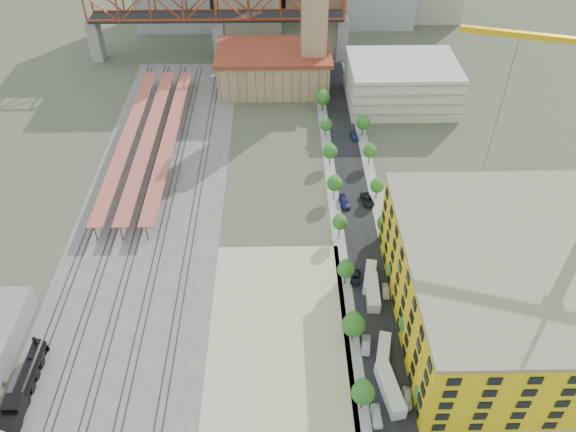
{
  "coord_description": "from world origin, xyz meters",
  "views": [
    {
      "loc": [
        -3.51,
        -93.73,
        91.05
      ],
      "look_at": [
        -1.71,
        1.41,
        10.0
      ],
      "focal_mm": 35.0,
      "sensor_mm": 36.0,
      "label": 1
    }
  ],
  "objects_px": {
    "site_trailer_b": "(383,353)",
    "site_trailer_a": "(390,390)",
    "car_0": "(377,416)",
    "clock_tower": "(315,4)",
    "site_trailer_c": "(372,292)",
    "site_trailer_d": "(370,277)",
    "locomotive": "(22,391)",
    "construction_building": "(513,286)"
  },
  "relations": [
    {
      "from": "site_trailer_b",
      "to": "site_trailer_a",
      "type": "bearing_deg",
      "value": -76.53
    },
    {
      "from": "construction_building",
      "to": "site_trailer_a",
      "type": "relative_size",
      "value": 4.9
    },
    {
      "from": "site_trailer_d",
      "to": "locomotive",
      "type": "bearing_deg",
      "value": -145.16
    },
    {
      "from": "clock_tower",
      "to": "site_trailer_b",
      "type": "bearing_deg",
      "value": -85.81
    },
    {
      "from": "site_trailer_c",
      "to": "site_trailer_d",
      "type": "distance_m",
      "value": 4.39
    },
    {
      "from": "construction_building",
      "to": "site_trailer_b",
      "type": "xyz_separation_m",
      "value": [
        -26.0,
        -9.17,
        -8.23
      ]
    },
    {
      "from": "site_trailer_b",
      "to": "site_trailer_c",
      "type": "height_order",
      "value": "site_trailer_c"
    },
    {
      "from": "clock_tower",
      "to": "site_trailer_b",
      "type": "xyz_separation_m",
      "value": [
        8.0,
        -109.17,
        -27.52
      ]
    },
    {
      "from": "site_trailer_b",
      "to": "locomotive",
      "type": "bearing_deg",
      "value": -159.97
    },
    {
      "from": "locomotive",
      "to": "site_trailer_a",
      "type": "bearing_deg",
      "value": -0.57
    },
    {
      "from": "site_trailer_d",
      "to": "site_trailer_c",
      "type": "bearing_deg",
      "value": -77.75
    },
    {
      "from": "site_trailer_a",
      "to": "locomotive",
      "type": "bearing_deg",
      "value": 169.7
    },
    {
      "from": "site_trailer_c",
      "to": "car_0",
      "type": "distance_m",
      "value": 28.62
    },
    {
      "from": "site_trailer_c",
      "to": "car_0",
      "type": "xyz_separation_m",
      "value": [
        -3.0,
        -28.46,
        -0.56
      ]
    },
    {
      "from": "site_trailer_a",
      "to": "site_trailer_d",
      "type": "relative_size",
      "value": 1.18
    },
    {
      "from": "locomotive",
      "to": "site_trailer_b",
      "type": "height_order",
      "value": "locomotive"
    },
    {
      "from": "site_trailer_b",
      "to": "car_0",
      "type": "distance_m",
      "value": 13.32
    },
    {
      "from": "site_trailer_c",
      "to": "site_trailer_d",
      "type": "relative_size",
      "value": 1.12
    },
    {
      "from": "locomotive",
      "to": "site_trailer_a",
      "type": "xyz_separation_m",
      "value": [
        66.0,
        -0.66,
        -0.79
      ]
    },
    {
      "from": "construction_building",
      "to": "site_trailer_b",
      "type": "bearing_deg",
      "value": -160.57
    },
    {
      "from": "site_trailer_a",
      "to": "site_trailer_c",
      "type": "height_order",
      "value": "site_trailer_a"
    },
    {
      "from": "construction_building",
      "to": "locomotive",
      "type": "relative_size",
      "value": 2.15
    },
    {
      "from": "construction_building",
      "to": "site_trailer_d",
      "type": "distance_m",
      "value": 29.29
    },
    {
      "from": "clock_tower",
      "to": "locomotive",
      "type": "xyz_separation_m",
      "value": [
        -58.0,
        -116.75,
        -26.5
      ]
    },
    {
      "from": "car_0",
      "to": "site_trailer_a",
      "type": "bearing_deg",
      "value": 56.25
    },
    {
      "from": "car_0",
      "to": "locomotive",
      "type": "bearing_deg",
      "value": 173.79
    },
    {
      "from": "locomotive",
      "to": "site_trailer_c",
      "type": "bearing_deg",
      "value": 19.27
    },
    {
      "from": "site_trailer_a",
      "to": "site_trailer_b",
      "type": "relative_size",
      "value": 1.2
    },
    {
      "from": "site_trailer_b",
      "to": "car_0",
      "type": "height_order",
      "value": "site_trailer_b"
    },
    {
      "from": "clock_tower",
      "to": "site_trailer_c",
      "type": "distance_m",
      "value": 97.92
    },
    {
      "from": "construction_building",
      "to": "site_trailer_d",
      "type": "relative_size",
      "value": 5.79
    },
    {
      "from": "site_trailer_a",
      "to": "site_trailer_c",
      "type": "distance_m",
      "value": 23.73
    },
    {
      "from": "construction_building",
      "to": "site_trailer_b",
      "type": "height_order",
      "value": "construction_building"
    },
    {
      "from": "clock_tower",
      "to": "site_trailer_c",
      "type": "bearing_deg",
      "value": -85.12
    },
    {
      "from": "clock_tower",
      "to": "site_trailer_d",
      "type": "xyz_separation_m",
      "value": [
        8.0,
        -89.29,
        -27.5
      ]
    },
    {
      "from": "site_trailer_b",
      "to": "clock_tower",
      "type": "bearing_deg",
      "value": 107.66
    },
    {
      "from": "construction_building",
      "to": "site_trailer_a",
      "type": "height_order",
      "value": "construction_building"
    },
    {
      "from": "car_0",
      "to": "clock_tower",
      "type": "bearing_deg",
      "value": 91.02
    },
    {
      "from": "clock_tower",
      "to": "site_trailer_b",
      "type": "relative_size",
      "value": 6.04
    },
    {
      "from": "site_trailer_b",
      "to": "car_0",
      "type": "bearing_deg",
      "value": -89.56
    },
    {
      "from": "construction_building",
      "to": "site_trailer_d",
      "type": "xyz_separation_m",
      "value": [
        -26.0,
        10.7,
        -8.21
      ]
    },
    {
      "from": "site_trailer_b",
      "to": "site_trailer_c",
      "type": "xyz_separation_m",
      "value": [
        0.0,
        15.49,
        0.16
      ]
    }
  ]
}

